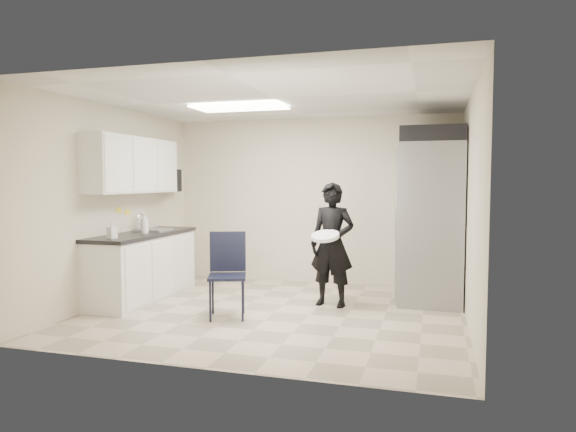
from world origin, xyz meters
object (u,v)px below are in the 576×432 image
(folding_chair, at_px, (227,277))
(commercial_fridge, at_px, (431,222))
(lower_counter, at_px, (143,268))
(man_tuxedo, at_px, (332,244))

(folding_chair, bearing_deg, commercial_fridge, 16.03)
(lower_counter, height_order, folding_chair, folding_chair)
(folding_chair, bearing_deg, lower_counter, 138.57)
(lower_counter, height_order, man_tuxedo, man_tuxedo)
(lower_counter, bearing_deg, folding_chair, -21.55)
(commercial_fridge, distance_m, man_tuxedo, 1.45)
(commercial_fridge, height_order, man_tuxedo, commercial_fridge)
(lower_counter, relative_size, folding_chair, 1.95)
(lower_counter, distance_m, folding_chair, 1.60)
(commercial_fridge, xyz_separation_m, folding_chair, (-2.30, -1.66, -0.56))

